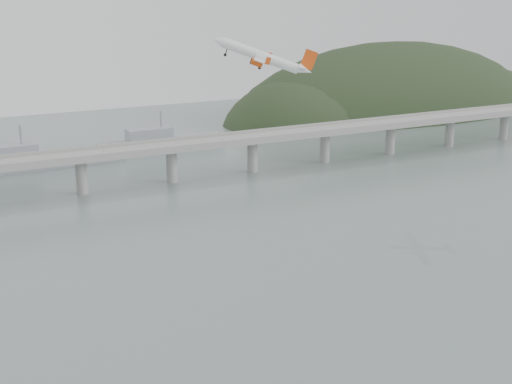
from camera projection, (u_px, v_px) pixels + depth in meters
ground at (339, 356)px, 202.67m from camera, size 900.00×900.00×0.00m
bridge at (134, 155)px, 368.38m from camera, size 800.00×22.00×23.90m
headland at (402, 130)px, 614.37m from camera, size 365.00×155.00×156.00m
airliner at (263, 57)px, 267.48m from camera, size 37.74×36.18×16.84m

